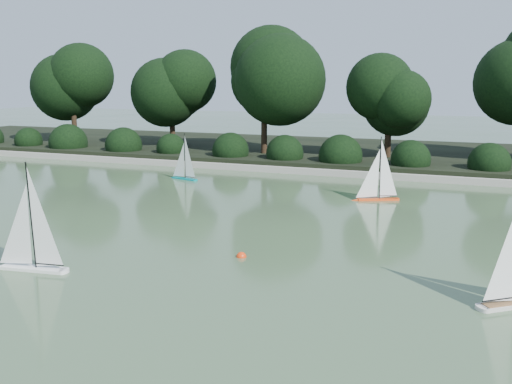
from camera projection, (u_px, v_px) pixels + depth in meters
ground at (191, 272)px, 8.14m from camera, size 80.00×80.00×0.00m
pond_coping at (338, 173)px, 16.34m from camera, size 40.00×0.35×0.18m
far_bank at (365, 154)px, 19.98m from camera, size 40.00×8.00×0.30m
tree_line at (398, 82)px, 17.63m from camera, size 26.31×3.93×4.39m
shrub_hedge at (346, 156)px, 17.09m from camera, size 29.10×1.10×1.10m
sailboat_white_a at (26, 252)px, 8.19m from camera, size 1.24×0.36×1.69m
sailboat_orange at (374, 190)px, 12.97m from camera, size 1.08×0.62×1.54m
sailboat_teal at (182, 171)px, 15.78m from camera, size 0.99×0.40×1.36m
race_buoy at (241, 257)px, 8.83m from camera, size 0.16×0.16×0.16m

